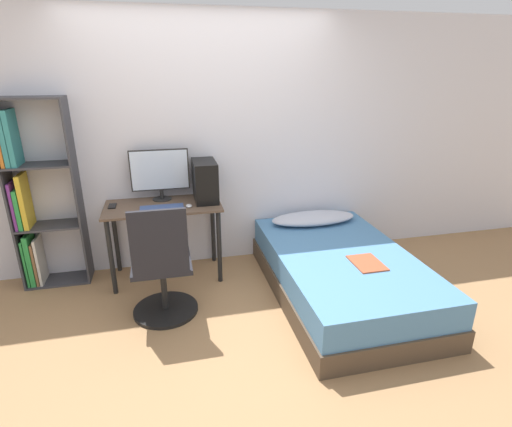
% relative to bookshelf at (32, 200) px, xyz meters
% --- Properties ---
extents(ground_plane, '(14.00, 14.00, 0.00)m').
position_rel_bookshelf_xyz_m(ground_plane, '(1.61, -1.18, -0.85)').
color(ground_plane, '#9E754C').
extents(wall_back, '(8.00, 0.05, 2.50)m').
position_rel_bookshelf_xyz_m(wall_back, '(1.61, 0.17, 0.40)').
color(wall_back, silver).
rests_on(wall_back, ground_plane).
extents(desk, '(1.08, 0.56, 0.75)m').
position_rel_bookshelf_xyz_m(desk, '(1.15, -0.14, -0.22)').
color(desk, brown).
rests_on(desk, ground_plane).
extents(bookshelf, '(0.58, 0.28, 1.75)m').
position_rel_bookshelf_xyz_m(bookshelf, '(0.00, 0.00, 0.00)').
color(bookshelf, '#38383D').
rests_on(bookshelf, ground_plane).
extents(office_chair, '(0.55, 0.55, 1.01)m').
position_rel_bookshelf_xyz_m(office_chair, '(1.11, -0.84, -0.46)').
color(office_chair, black).
rests_on(office_chair, ground_plane).
extents(bed, '(1.19, 1.99, 0.42)m').
position_rel_bookshelf_xyz_m(bed, '(2.68, -0.85, -0.64)').
color(bed, '#4C3D2D').
rests_on(bed, ground_plane).
extents(pillow, '(0.91, 0.36, 0.11)m').
position_rel_bookshelf_xyz_m(pillow, '(2.68, -0.12, -0.37)').
color(pillow, '#B2B7C6').
rests_on(pillow, bed).
extents(magazine, '(0.24, 0.32, 0.01)m').
position_rel_bookshelf_xyz_m(magazine, '(2.79, -1.10, -0.42)').
color(magazine, '#B24C2D').
rests_on(magazine, bed).
extents(monitor, '(0.56, 0.19, 0.50)m').
position_rel_bookshelf_xyz_m(monitor, '(1.15, 0.04, 0.18)').
color(monitor, black).
rests_on(monitor, desk).
extents(keyboard, '(0.39, 0.14, 0.02)m').
position_rel_bookshelf_xyz_m(keyboard, '(1.14, -0.25, -0.08)').
color(keyboard, '#33477A').
rests_on(keyboard, desk).
extents(pc_tower, '(0.22, 0.40, 0.39)m').
position_rel_bookshelf_xyz_m(pc_tower, '(1.56, -0.08, 0.10)').
color(pc_tower, black).
rests_on(pc_tower, desk).
extents(mouse, '(0.06, 0.09, 0.02)m').
position_rel_bookshelf_xyz_m(mouse, '(1.39, -0.25, -0.08)').
color(mouse, silver).
rests_on(mouse, desk).
extents(phone, '(0.07, 0.14, 0.01)m').
position_rel_bookshelf_xyz_m(phone, '(0.69, -0.08, -0.09)').
color(phone, black).
rests_on(phone, desk).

